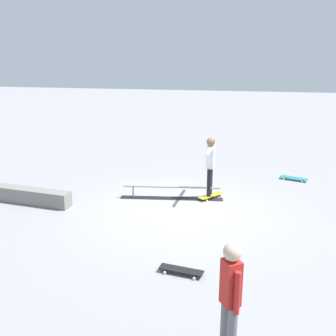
{
  "coord_description": "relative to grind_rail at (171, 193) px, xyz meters",
  "views": [
    {
      "loc": [
        -1.35,
        9.06,
        3.83
      ],
      "look_at": [
        0.41,
        -0.26,
        1.0
      ],
      "focal_mm": 42.56,
      "sensor_mm": 36.0,
      "label": 1
    }
  ],
  "objects": [
    {
      "name": "skate_ledge",
      "position": [
        3.7,
        0.98,
        0.05
      ],
      "size": [
        2.61,
        0.69,
        0.39
      ],
      "primitive_type": "cube",
      "rotation": [
        0.0,
        0.0,
        -0.13
      ],
      "color": "gray",
      "rests_on": "ground_plane"
    },
    {
      "name": "loose_skateboard_black",
      "position": [
        -0.83,
        3.63,
        -0.08
      ],
      "size": [
        0.82,
        0.35,
        0.09
      ],
      "rotation": [
        0.0,
        0.0,
        2.98
      ],
      "color": "black",
      "rests_on": "ground_plane"
    },
    {
      "name": "bystander_red_shirt",
      "position": [
        -1.73,
        5.55,
        0.79
      ],
      "size": [
        0.28,
        0.35,
        1.66
      ],
      "rotation": [
        0.0,
        0.0,
        2.15
      ],
      "color": "slate",
      "rests_on": "ground_plane"
    },
    {
      "name": "loose_skateboard_teal",
      "position": [
        -3.39,
        -2.23,
        -0.08
      ],
      "size": [
        0.82,
        0.45,
        0.09
      ],
      "rotation": [
        0.0,
        0.0,
        5.96
      ],
      "color": "teal",
      "rests_on": "ground_plane"
    },
    {
      "name": "skateboard_main",
      "position": [
        -1.04,
        -0.23,
        -0.08
      ],
      "size": [
        0.67,
        0.74,
        0.09
      ],
      "rotation": [
        0.0,
        0.0,
        0.87
      ],
      "color": "yellow",
      "rests_on": "ground_plane"
    },
    {
      "name": "ground_plane",
      "position": [
        -0.41,
        0.76,
        -0.15
      ],
      "size": [
        60.0,
        60.0,
        0.0
      ],
      "primitive_type": "plane",
      "color": "gray"
    },
    {
      "name": "grind_rail",
      "position": [
        0.0,
        0.0,
        0.0
      ],
      "size": [
        2.74,
        0.56,
        0.35
      ],
      "rotation": [
        0.0,
        0.0,
        0.12
      ],
      "color": "black",
      "rests_on": "ground_plane"
    },
    {
      "name": "skater_main",
      "position": [
        -0.99,
        -0.22,
        0.81
      ],
      "size": [
        0.23,
        1.34,
        1.66
      ],
      "rotation": [
        0.0,
        0.0,
        1.5
      ],
      "color": "black",
      "rests_on": "ground_plane"
    }
  ]
}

